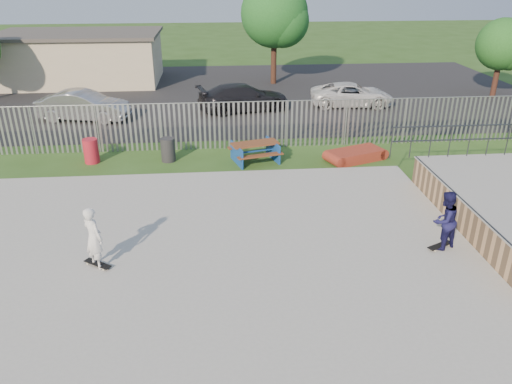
{
  "coord_description": "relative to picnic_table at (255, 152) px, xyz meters",
  "views": [
    {
      "loc": [
        0.59,
        -11.19,
        7.15
      ],
      "look_at": [
        1.73,
        2.0,
        1.1
      ],
      "focal_mm": 35.0,
      "sensor_mm": 36.0,
      "label": 1
    }
  ],
  "objects": [
    {
      "name": "trash_bin_grey",
      "position": [
        -3.43,
        0.33,
        0.08
      ],
      "size": [
        0.57,
        0.57,
        0.94
      ],
      "primitive_type": "cylinder",
      "color": "#28282A",
      "rests_on": "ground"
    },
    {
      "name": "funbox",
      "position": [
        4.02,
        -0.21,
        -0.19
      ],
      "size": [
        2.33,
        1.74,
        0.42
      ],
      "rotation": [
        0.0,
        0.0,
        0.37
      ],
      "color": "maroon",
      "rests_on": "ground"
    },
    {
      "name": "tree_mid",
      "position": [
        2.42,
        14.11,
        3.97
      ],
      "size": [
        4.2,
        4.2,
        6.48
      ],
      "color": "#41251A",
      "rests_on": "ground"
    },
    {
      "name": "ground",
      "position": [
        -2.16,
        -7.36,
        -0.39
      ],
      "size": [
        120.0,
        120.0,
        0.0
      ],
      "primitive_type": "plane",
      "color": "#2D4E1A",
      "rests_on": "ground"
    },
    {
      "name": "skater_navy",
      "position": [
        4.42,
        -7.32,
        0.58
      ],
      "size": [
        0.99,
        0.91,
        1.65
      ],
      "primitive_type": "imported",
      "rotation": [
        0.0,
        0.0,
        3.6
      ],
      "color": "#161542",
      "rests_on": "concrete_slab"
    },
    {
      "name": "skateboard_b",
      "position": [
        -4.66,
        -7.45,
        -0.21
      ],
      "size": [
        0.77,
        0.62,
        0.08
      ],
      "rotation": [
        0.0,
        0.0,
        -0.6
      ],
      "color": "black",
      "rests_on": "concrete_slab"
    },
    {
      "name": "car_white",
      "position": [
        6.03,
        8.02,
        0.25
      ],
      "size": [
        4.64,
        2.41,
        1.25
      ],
      "primitive_type": "imported",
      "rotation": [
        0.0,
        0.0,
        1.49
      ],
      "color": "silver",
      "rests_on": "parking_lot"
    },
    {
      "name": "picnic_table",
      "position": [
        0.0,
        0.0,
        0.0
      ],
      "size": [
        2.17,
        1.94,
        0.77
      ],
      "rotation": [
        0.0,
        0.0,
        0.27
      ],
      "color": "brown",
      "rests_on": "ground"
    },
    {
      "name": "car_silver",
      "position": [
        -8.03,
        6.43,
        0.36
      ],
      "size": [
        4.67,
        2.39,
        1.47
      ],
      "primitive_type": "imported",
      "rotation": [
        0.0,
        0.0,
        1.37
      ],
      "color": "#AEAEB3",
      "rests_on": "parking_lot"
    },
    {
      "name": "trash_bin_red",
      "position": [
        -6.43,
        0.42,
        0.09
      ],
      "size": [
        0.58,
        0.58,
        0.97
      ],
      "primitive_type": "cylinder",
      "color": "#AF1B2A",
      "rests_on": "ground"
    },
    {
      "name": "building",
      "position": [
        -10.16,
        15.64,
        1.22
      ],
      "size": [
        10.4,
        6.4,
        3.2
      ],
      "color": "beige",
      "rests_on": "ground"
    },
    {
      "name": "parking_lot",
      "position": [
        -2.16,
        11.64,
        -0.38
      ],
      "size": [
        40.0,
        18.0,
        0.02
      ],
      "primitive_type": "cube",
      "color": "black",
      "rests_on": "ground"
    },
    {
      "name": "car_dark",
      "position": [
        0.04,
        7.55,
        0.33
      ],
      "size": [
        5.19,
        3.03,
        1.41
      ],
      "primitive_type": "imported",
      "rotation": [
        0.0,
        0.0,
        1.8
      ],
      "color": "black",
      "rests_on": "parking_lot"
    },
    {
      "name": "fence",
      "position": [
        -1.16,
        -2.77,
        0.61
      ],
      "size": [
        26.04,
        16.02,
        2.0
      ],
      "color": "gray",
      "rests_on": "ground"
    },
    {
      "name": "tree_right",
      "position": [
        14.92,
        9.35,
        2.62
      ],
      "size": [
        2.91,
        2.91,
        4.49
      ],
      "color": "#45251B",
      "rests_on": "ground"
    },
    {
      "name": "skater_white",
      "position": [
        -4.66,
        -7.45,
        0.58
      ],
      "size": [
        0.71,
        0.7,
        1.65
      ],
      "primitive_type": "imported",
      "rotation": [
        0.0,
        0.0,
        2.36
      ],
      "color": "silver",
      "rests_on": "concrete_slab"
    },
    {
      "name": "concrete_slab",
      "position": [
        -2.16,
        -7.36,
        -0.32
      ],
      "size": [
        15.0,
        12.0,
        0.15
      ],
      "primitive_type": "cube",
      "color": "#9C9C97",
      "rests_on": "ground"
    },
    {
      "name": "skateboard_a",
      "position": [
        4.42,
        -7.32,
        -0.21
      ],
      "size": [
        0.81,
        0.53,
        0.08
      ],
      "rotation": [
        0.0,
        0.0,
        0.45
      ],
      "color": "black",
      "rests_on": "concrete_slab"
    }
  ]
}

